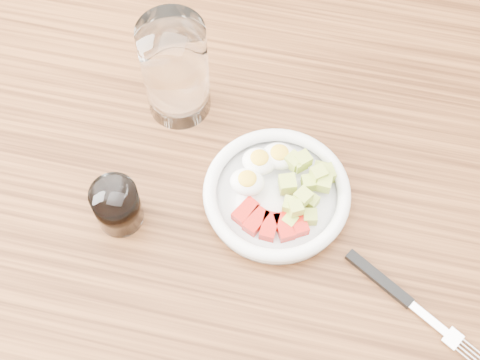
% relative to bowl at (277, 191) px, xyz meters
% --- Properties ---
extents(ground, '(4.00, 4.00, 0.00)m').
position_rel_bowl_xyz_m(ground, '(-0.04, -0.01, -0.79)').
color(ground, brown).
rests_on(ground, ground).
extents(dining_table, '(1.50, 0.90, 0.77)m').
position_rel_bowl_xyz_m(dining_table, '(-0.04, -0.01, -0.12)').
color(dining_table, brown).
rests_on(dining_table, ground).
extents(bowl, '(0.20, 0.20, 0.05)m').
position_rel_bowl_xyz_m(bowl, '(0.00, 0.00, 0.00)').
color(bowl, white).
rests_on(bowl, dining_table).
extents(fork, '(0.19, 0.12, 0.01)m').
position_rel_bowl_xyz_m(fork, '(0.17, -0.10, -0.01)').
color(fork, black).
rests_on(fork, dining_table).
extents(water_glass, '(0.09, 0.09, 0.16)m').
position_rel_bowl_xyz_m(water_glass, '(-0.17, 0.12, 0.06)').
color(water_glass, white).
rests_on(water_glass, dining_table).
extents(coffee_glass, '(0.06, 0.06, 0.07)m').
position_rel_bowl_xyz_m(coffee_glass, '(-0.20, -0.07, 0.02)').
color(coffee_glass, white).
rests_on(coffee_glass, dining_table).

